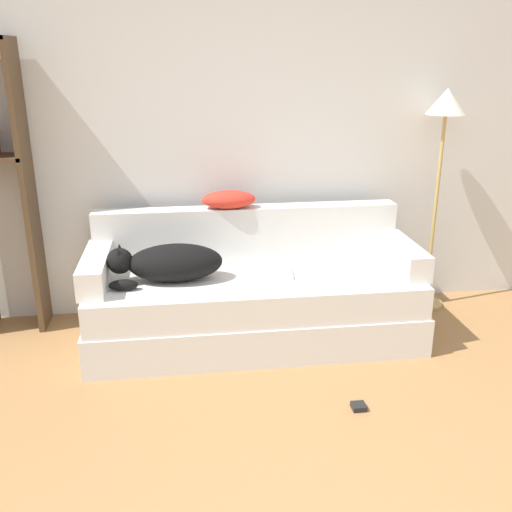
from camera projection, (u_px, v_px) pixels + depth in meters
name	position (u px, v px, depth m)	size (l,w,h in m)	color
wall_back	(240.00, 117.00, 3.80)	(7.90, 0.06, 2.70)	silver
couch	(254.00, 307.00, 3.65)	(2.06, 0.83, 0.45)	silver
couch_backrest	(247.00, 232.00, 3.84)	(2.02, 0.15, 0.34)	silver
couch_arm_left	(96.00, 269.00, 3.42)	(0.15, 0.64, 0.17)	silver
couch_arm_right	(402.00, 255.00, 3.66)	(0.15, 0.64, 0.17)	silver
dog	(169.00, 263.00, 3.42)	(0.69, 0.29, 0.23)	black
laptop	(266.00, 273.00, 3.56)	(0.36, 0.24, 0.02)	silver
throw_pillow	(229.00, 199.00, 3.73)	(0.35, 0.19, 0.12)	red
floor_lamp	(444.00, 131.00, 3.78)	(0.26, 0.26, 1.54)	tan
power_adapter	(359.00, 407.00, 2.96)	(0.07, 0.07, 0.03)	black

